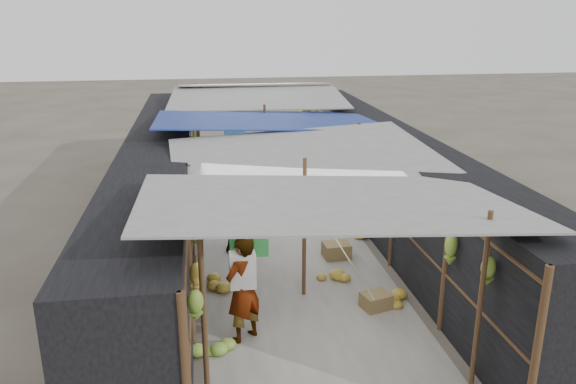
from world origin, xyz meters
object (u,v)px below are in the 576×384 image
crate_near (376,301)px  black_basin (332,206)px  vendor_seated (300,177)px  vendor_elderly (243,289)px  shopper_blue (243,212)px

crate_near → black_basin: size_ratio=0.74×
vendor_seated → vendor_elderly: bearing=-44.2°
crate_near → shopper_blue: bearing=108.9°
black_basin → shopper_blue: (-2.52, -2.31, 0.78)m
black_basin → vendor_seated: size_ratio=0.84×
vendor_elderly → shopper_blue: bearing=-131.9°
crate_near → black_basin: crate_near is taller
crate_near → vendor_seated: (-0.10, 7.08, 0.25)m
crate_near → black_basin: 5.27m
crate_near → vendor_elderly: size_ratio=0.27×
vendor_elderly → vendor_seated: vendor_elderly is taller
crate_near → shopper_blue: size_ratio=0.28×
black_basin → vendor_elderly: size_ratio=0.37×
black_basin → vendor_seated: 1.93m
black_basin → vendor_elderly: (-2.81, -5.86, 0.79)m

